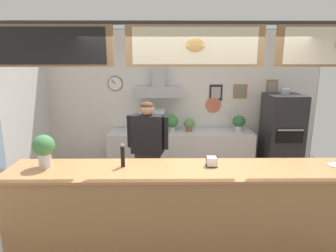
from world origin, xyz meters
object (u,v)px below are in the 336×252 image
Objects in this scene: shop_worker at (148,154)px; potted_basil at (239,122)px; basil_vase at (44,149)px; potted_oregano at (189,124)px; pepper_grinder at (123,155)px; potted_rosemary at (171,122)px; condiment_plate at (336,165)px; napkin_holder at (212,162)px; pizza_oven at (281,139)px; espresso_machine at (153,121)px.

shop_worker reaches higher than potted_basil.
potted_oregano is at bearing 50.29° from basil_vase.
potted_oregano is 0.90× the size of pepper_grinder.
shop_worker is 5.35× the size of potted_rosemary.
potted_oregano is (0.70, 1.19, 0.17)m from shop_worker.
condiment_plate is (2.21, -0.98, 0.19)m from shop_worker.
pepper_grinder is at bearing -179.68° from napkin_holder.
shop_worker is (-2.37, -1.03, 0.08)m from pizza_oven.
potted_rosemary is at bearing 56.09° from basil_vase.
shop_worker is at bearing -143.13° from potted_basil.
shop_worker is 1.27m from napkin_holder.
pizza_oven reaches higher than pepper_grinder.
shop_worker is at bearing -107.00° from potted_rosemary.
shop_worker is at bearing -120.59° from potted_oregano.
pizza_oven is 0.81m from potted_basil.
basil_vase reaches higher than espresso_machine.
shop_worker is at bearing 156.10° from condiment_plate.
espresso_machine reaches higher than potted_basil.
potted_oregano is at bearing 1.88° from espresso_machine.
espresso_machine reaches higher than condiment_plate.
shop_worker is 2.96× the size of espresso_machine.
potted_oregano is at bearing 174.44° from pizza_oven.
potted_basil is 1.06× the size of pepper_grinder.
condiment_plate is (2.18, -2.14, -0.04)m from espresso_machine.
potted_oregano is 2.36m from pepper_grinder.
napkin_holder is (-0.85, -2.19, 0.04)m from potted_basil.
pepper_grinder is 0.73× the size of basil_vase.
potted_oregano is 0.34m from potted_rosemary.
napkin_holder is at bearing -79.14° from potted_rosemary.
potted_oregano is 1.40× the size of condiment_plate.
basil_vase is at bearing 53.25° from shop_worker.
condiment_plate is at bearing -75.39° from potted_basil.
pepper_grinder is (-2.59, -2.00, 0.39)m from pizza_oven.
napkin_holder is 0.75× the size of condiment_plate.
shop_worker reaches higher than pepper_grinder.
pizza_oven is at bearing -3.42° from espresso_machine.
potted_basil is 0.77× the size of basil_vase.
shop_worker reaches higher than espresso_machine.
pizza_oven is 1.04× the size of shop_worker.
potted_oregano is 0.79× the size of potted_rosemary.
basil_vase is (-1.10, -0.98, 0.39)m from shop_worker.
espresso_machine is 3.06m from condiment_plate.
potted_rosemary reaches higher than potted_oregano.
pizza_oven is 9.84× the size of condiment_plate.
basil_vase is (-1.80, -2.16, 0.23)m from potted_oregano.
potted_basil reaches higher than potted_oregano.
pepper_grinder is (-0.25, -2.14, 0.09)m from espresso_machine.
basil_vase reaches higher than pepper_grinder.
espresso_machine is 2.42m from basil_vase.
condiment_plate is at bearing -44.51° from espresso_machine.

